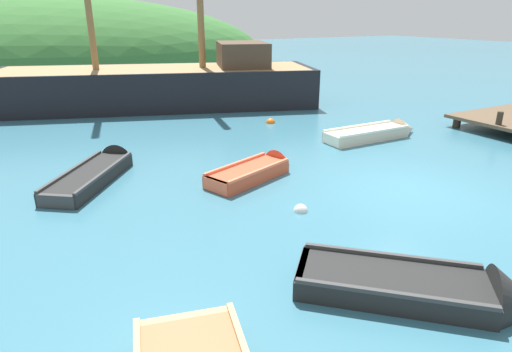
{
  "coord_description": "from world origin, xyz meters",
  "views": [
    {
      "loc": [
        -8.02,
        -6.84,
        4.08
      ],
      "look_at": [
        -2.94,
        2.43,
        0.12
      ],
      "focal_mm": 30.49,
      "sensor_mm": 36.0,
      "label": 1
    }
  ],
  "objects_px": {
    "rowboat_center": "(377,134)",
    "sailing_ship": "(161,92)",
    "buoy_orange": "(271,123)",
    "rowboat_far": "(101,172)",
    "rowboat_outer_right": "(432,293)",
    "rowboat_outer_left": "(258,172)",
    "buoy_white": "(301,211)"
  },
  "relations": [
    {
      "from": "rowboat_center",
      "to": "sailing_ship",
      "type": "bearing_deg",
      "value": 118.31
    },
    {
      "from": "rowboat_center",
      "to": "buoy_orange",
      "type": "height_order",
      "value": "rowboat_center"
    },
    {
      "from": "sailing_ship",
      "to": "buoy_orange",
      "type": "distance_m",
      "value": 6.11
    },
    {
      "from": "rowboat_far",
      "to": "rowboat_outer_right",
      "type": "height_order",
      "value": "rowboat_outer_right"
    },
    {
      "from": "rowboat_outer_left",
      "to": "buoy_orange",
      "type": "bearing_deg",
      "value": 35.65
    },
    {
      "from": "sailing_ship",
      "to": "buoy_orange",
      "type": "height_order",
      "value": "sailing_ship"
    },
    {
      "from": "buoy_orange",
      "to": "rowboat_far",
      "type": "bearing_deg",
      "value": -157.15
    },
    {
      "from": "rowboat_far",
      "to": "buoy_orange",
      "type": "distance_m",
      "value": 7.63
    },
    {
      "from": "rowboat_far",
      "to": "buoy_orange",
      "type": "relative_size",
      "value": 9.99
    },
    {
      "from": "rowboat_far",
      "to": "buoy_orange",
      "type": "bearing_deg",
      "value": -31.02
    },
    {
      "from": "rowboat_far",
      "to": "rowboat_outer_right",
      "type": "bearing_deg",
      "value": -120.82
    },
    {
      "from": "rowboat_outer_right",
      "to": "buoy_white",
      "type": "height_order",
      "value": "rowboat_outer_right"
    },
    {
      "from": "sailing_ship",
      "to": "rowboat_outer_right",
      "type": "relative_size",
      "value": 4.98
    },
    {
      "from": "rowboat_far",
      "to": "buoy_white",
      "type": "distance_m",
      "value": 5.62
    },
    {
      "from": "rowboat_center",
      "to": "rowboat_outer_right",
      "type": "distance_m",
      "value": 9.31
    },
    {
      "from": "rowboat_center",
      "to": "buoy_white",
      "type": "height_order",
      "value": "rowboat_center"
    },
    {
      "from": "rowboat_center",
      "to": "rowboat_far",
      "type": "bearing_deg",
      "value": 175.42
    },
    {
      "from": "rowboat_far",
      "to": "rowboat_outer_left",
      "type": "relative_size",
      "value": 1.2
    },
    {
      "from": "rowboat_far",
      "to": "buoy_orange",
      "type": "xyz_separation_m",
      "value": [
        7.03,
        2.96,
        -0.11
      ]
    },
    {
      "from": "sailing_ship",
      "to": "rowboat_outer_left",
      "type": "relative_size",
      "value": 5.45
    },
    {
      "from": "buoy_white",
      "to": "buoy_orange",
      "type": "xyz_separation_m",
      "value": [
        3.59,
        7.41,
        0.0
      ]
    },
    {
      "from": "rowboat_far",
      "to": "buoy_orange",
      "type": "height_order",
      "value": "rowboat_far"
    },
    {
      "from": "rowboat_outer_left",
      "to": "buoy_orange",
      "type": "relative_size",
      "value": 8.32
    },
    {
      "from": "rowboat_far",
      "to": "rowboat_center",
      "type": "height_order",
      "value": "same"
    },
    {
      "from": "sailing_ship",
      "to": "buoy_white",
      "type": "bearing_deg",
      "value": 105.19
    },
    {
      "from": "rowboat_far",
      "to": "rowboat_outer_right",
      "type": "distance_m",
      "value": 8.7
    },
    {
      "from": "rowboat_center",
      "to": "rowboat_outer_right",
      "type": "height_order",
      "value": "rowboat_outer_right"
    },
    {
      "from": "rowboat_center",
      "to": "buoy_white",
      "type": "distance_m",
      "value": 6.86
    },
    {
      "from": "rowboat_far",
      "to": "rowboat_outer_left",
      "type": "bearing_deg",
      "value": -82.67
    },
    {
      "from": "rowboat_far",
      "to": "rowboat_center",
      "type": "distance_m",
      "value": 9.23
    },
    {
      "from": "rowboat_outer_left",
      "to": "rowboat_outer_right",
      "type": "distance_m",
      "value": 5.98
    },
    {
      "from": "sailing_ship",
      "to": "rowboat_outer_right",
      "type": "bearing_deg",
      "value": 105.89
    }
  ]
}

